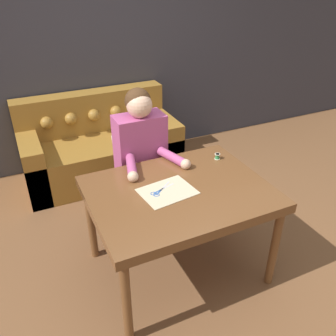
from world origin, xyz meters
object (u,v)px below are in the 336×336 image
(person, at_px, (141,162))
(dining_table, at_px, (179,198))
(scissors, at_px, (159,192))
(couch, at_px, (100,148))
(thread_spool, at_px, (217,156))

(person, bearing_deg, dining_table, -86.43)
(person, bearing_deg, scissors, -99.66)
(dining_table, xyz_separation_m, couch, (-0.13, 1.69, -0.35))
(scissors, xyz_separation_m, thread_spool, (0.61, 0.23, 0.02))
(scissors, distance_m, thread_spool, 0.65)
(person, bearing_deg, thread_spool, -35.57)
(scissors, relative_size, thread_spool, 4.45)
(couch, distance_m, thread_spool, 1.61)
(couch, relative_size, person, 1.28)
(dining_table, height_order, scissors, scissors)
(dining_table, xyz_separation_m, person, (-0.04, 0.63, -0.02))
(dining_table, relative_size, scissors, 6.16)
(dining_table, distance_m, scissors, 0.16)
(couch, bearing_deg, thread_spool, -67.35)
(person, distance_m, thread_spool, 0.64)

